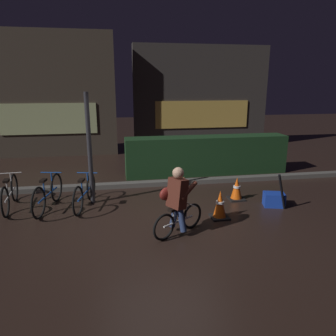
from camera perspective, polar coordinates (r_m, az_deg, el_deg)
The scene contains 14 objects.
ground_plane at distance 6.42m, azimuth -0.85°, elevation -9.24°, with size 40.00×40.00×0.00m, color black.
sidewalk_curb at distance 8.43m, azimuth -3.21°, elevation -2.81°, with size 12.00×0.24×0.12m, color #56544F.
hedge_row at distance 9.51m, azimuth 6.93°, elevation 2.30°, with size 4.80×0.70×1.13m, color #19381C.
storefront_left at distance 12.49m, azimuth -20.78°, elevation 12.09°, with size 4.81×0.54×4.44m.
storefront_right at distance 13.49m, azimuth 5.93°, elevation 12.42°, with size 5.56×0.54×4.13m.
street_post at distance 7.14m, azimuth -13.92°, elevation 3.22°, with size 0.10×0.10×2.46m, color #2D2D33.
parked_bike_leftmost at distance 7.63m, azimuth -26.53°, elevation -4.17°, with size 0.46×1.60×0.74m.
parked_bike_left_mid at distance 7.27m, azimuth -20.75°, elevation -4.39°, with size 0.46×1.62×0.76m.
parked_bike_center_left at distance 7.15m, azimuth -14.73°, elevation -4.34°, with size 0.48×1.53×0.72m.
traffic_cone_near at distance 6.48m, azimuth 9.31°, elevation -6.55°, with size 0.36×0.36×0.57m.
traffic_cone_far at distance 7.57m, azimuth 12.23°, elevation -3.68°, with size 0.36×0.36×0.54m.
blue_crate at distance 7.41m, azimuth 18.50°, elevation -5.40°, with size 0.44×0.32×0.30m, color #193DB7.
cyclist at distance 5.61m, azimuth 1.56°, elevation -5.94°, with size 1.03×0.68×1.25m.
closed_umbrella at distance 7.14m, azimuth 19.79°, elevation -4.09°, with size 0.05×0.05×0.85m, color black.
Camera 1 is at (-0.91, -5.78, 2.63)m, focal length 33.92 mm.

